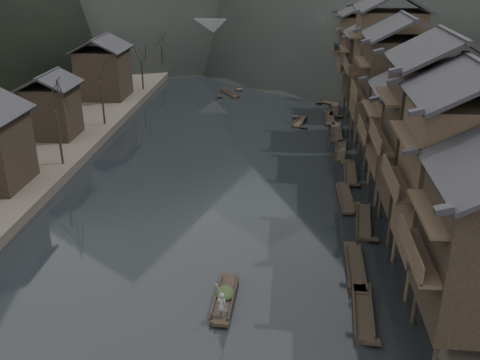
# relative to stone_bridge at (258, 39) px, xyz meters

# --- Properties ---
(water) EXTENTS (300.00, 300.00, 0.00)m
(water) POSITION_rel_stone_bridge_xyz_m (0.00, -72.00, -5.11)
(water) COLOR black
(water) RESTS_ON ground
(left_bank) EXTENTS (40.00, 200.00, 1.20)m
(left_bank) POSITION_rel_stone_bridge_xyz_m (-35.00, -32.00, -4.51)
(left_bank) COLOR #2D2823
(left_bank) RESTS_ON ground
(stilt_houses) EXTENTS (9.00, 67.60, 17.05)m
(stilt_houses) POSITION_rel_stone_bridge_xyz_m (17.28, -52.72, 3.94)
(stilt_houses) COLOR black
(stilt_houses) RESTS_ON ground
(left_houses) EXTENTS (8.10, 53.20, 8.73)m
(left_houses) POSITION_rel_stone_bridge_xyz_m (-20.50, -51.88, 0.55)
(left_houses) COLOR black
(left_houses) RESTS_ON left_bank
(bare_trees) EXTENTS (3.87, 72.62, 7.73)m
(bare_trees) POSITION_rel_stone_bridge_xyz_m (-17.00, -50.24, 1.39)
(bare_trees) COLOR black
(bare_trees) RESTS_ON left_bank
(moored_sampans) EXTENTS (3.48, 70.63, 0.47)m
(moored_sampans) POSITION_rel_stone_bridge_xyz_m (11.93, -44.15, -4.91)
(moored_sampans) COLOR black
(moored_sampans) RESTS_ON water
(midriver_boats) EXTENTS (14.97, 44.68, 0.45)m
(midriver_boats) POSITION_rel_stone_bridge_xyz_m (-0.56, -16.27, -4.91)
(midriver_boats) COLOR black
(midriver_boats) RESTS_ON water
(stone_bridge) EXTENTS (40.00, 6.00, 9.00)m
(stone_bridge) POSITION_rel_stone_bridge_xyz_m (0.00, 0.00, 0.00)
(stone_bridge) COLOR #4C4C4F
(stone_bridge) RESTS_ON ground
(hero_sampan) EXTENTS (1.34, 5.60, 0.44)m
(hero_sampan) POSITION_rel_stone_bridge_xyz_m (2.58, -76.57, -4.91)
(hero_sampan) COLOR black
(hero_sampan) RESTS_ON water
(cargo_heap) EXTENTS (1.23, 1.61, 0.74)m
(cargo_heap) POSITION_rel_stone_bridge_xyz_m (2.57, -76.31, -4.30)
(cargo_heap) COLOR black
(cargo_heap) RESTS_ON hero_sampan
(boatman) EXTENTS (0.76, 0.61, 1.83)m
(boatman) POSITION_rel_stone_bridge_xyz_m (2.65, -78.52, -3.75)
(boatman) COLOR slate
(boatman) RESTS_ON hero_sampan
(bamboo_pole) EXTENTS (0.78, 2.17, 4.16)m
(bamboo_pole) POSITION_rel_stone_bridge_xyz_m (2.85, -78.52, -0.75)
(bamboo_pole) COLOR #8C7A51
(bamboo_pole) RESTS_ON boatman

